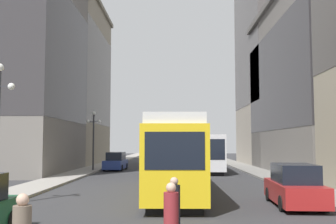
# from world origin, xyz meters

# --- Properties ---
(sidewalk_left) EXTENTS (2.52, 120.00, 0.15)m
(sidewalk_left) POSITION_xyz_m (-8.11, 40.00, 0.07)
(sidewalk_left) COLOR gray
(sidewalk_left) RESTS_ON ground
(sidewalk_right) EXTENTS (2.52, 120.00, 0.15)m
(sidewalk_right) POSITION_xyz_m (8.11, 40.00, 0.07)
(sidewalk_right) COLOR gray
(sidewalk_right) RESTS_ON ground
(streetcar) EXTENTS (2.71, 14.20, 3.89)m
(streetcar) POSITION_xyz_m (0.30, 14.47, 2.10)
(streetcar) COLOR black
(streetcar) RESTS_ON ground
(transit_bus) EXTENTS (2.92, 11.36, 3.45)m
(transit_bus) POSITION_xyz_m (3.55, 31.32, 1.95)
(transit_bus) COLOR black
(transit_bus) RESTS_ON ground
(parked_car_left_near) EXTENTS (2.03, 4.71, 1.82)m
(parked_car_left_near) POSITION_xyz_m (-5.55, 33.12, 0.84)
(parked_car_left_near) COLOR black
(parked_car_left_near) RESTS_ON ground
(parked_car_right_far) EXTENTS (2.08, 4.82, 1.82)m
(parked_car_right_far) POSITION_xyz_m (5.55, 10.35, 0.84)
(parked_car_right_far) COLOR black
(parked_car_right_far) RESTS_ON ground
(pedestrian_crossing_far) EXTENTS (0.38, 0.38, 1.71)m
(pedestrian_crossing_far) POSITION_xyz_m (0.24, 3.19, 0.80)
(pedestrian_crossing_far) COLOR maroon
(pedestrian_crossing_far) RESTS_ON ground
(pedestrian_on_sidewalk) EXTENTS (0.37, 0.37, 1.67)m
(pedestrian_on_sidewalk) POSITION_xyz_m (0.32, 5.27, 0.78)
(pedestrian_on_sidewalk) COLOR black
(pedestrian_on_sidewalk) RESTS_ON ground
(lamp_post_left_far) EXTENTS (1.41, 0.36, 5.66)m
(lamp_post_left_far) POSITION_xyz_m (-7.45, 31.16, 3.86)
(lamp_post_left_far) COLOR #333338
(lamp_post_left_far) RESTS_ON sidewalk_left
(building_left_midblock) EXTENTS (11.69, 17.27, 21.09)m
(building_left_midblock) POSITION_xyz_m (-14.91, 44.70, 10.85)
(building_left_midblock) COLOR gray
(building_left_midblock) RESTS_ON ground
(building_right_corner) EXTENTS (10.78, 20.96, 16.12)m
(building_right_corner) POSITION_xyz_m (14.45, 29.07, 8.27)
(building_right_corner) COLOR slate
(building_right_corner) RESTS_ON ground
(building_right_far) EXTENTS (15.85, 16.71, 29.96)m
(building_right_far) POSITION_xyz_m (16.99, 42.50, 15.45)
(building_right_far) COLOR #A89E8E
(building_right_far) RESTS_ON ground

